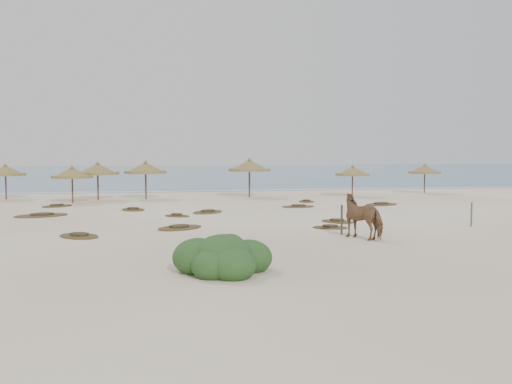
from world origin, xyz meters
The scene contains 26 objects.
ground centered at (0.00, 0.00, 0.00)m, with size 160.00×160.00×0.00m, color #FBEACF.
ocean centered at (0.00, 75.00, 0.00)m, with size 200.00×100.00×0.01m, color #2B5382.
foam_line centered at (0.00, 26.00, 0.00)m, with size 70.00×0.60×0.01m, color silver.
palapa_0 centered at (-14.11, 19.90, 2.08)m, with size 3.03×3.03×2.69m.
palapa_1 centered at (-8.88, 15.76, 2.03)m, with size 2.87×2.87×2.62m.
palapa_2 centered at (-7.34, 17.71, 2.22)m, with size 3.71×3.71×2.86m.
palapa_3 centered at (-3.92, 18.15, 2.26)m, with size 3.89×3.89×2.92m.
palapa_4 centered at (3.96, 18.41, 2.40)m, with size 4.11×4.11×3.09m.
palapa_5 centered at (12.03, 17.52, 1.96)m, with size 2.73×2.73×2.53m.
palapa_6 centered at (19.29, 19.70, 2.00)m, with size 3.47×3.47×2.58m.
horse centered at (4.75, -3.30, 0.90)m, with size 0.97×2.13×1.80m, color brown.
fence_post_near centered at (4.23, -2.06, 0.63)m, with size 0.09×0.09×1.25m, color brown.
fence_post_far centered at (11.04, -0.82, 0.57)m, with size 0.08×0.08×1.15m, color brown.
bush centered at (-1.73, -8.84, 0.43)m, with size 2.92×2.57×1.31m.
scrub_1 centered at (-9.52, 7.62, 0.05)m, with size 3.44×2.98×0.16m.
scrub_2 centered at (-2.28, 6.05, 0.05)m, with size 1.78×1.75×0.16m.
scrub_3 centered at (-0.42, 7.69, 0.05)m, with size 2.52×2.71×0.16m.
scrub_4 centered at (5.43, 1.98, 0.05)m, with size 1.97×2.18×0.16m.
scrub_5 centered at (11.39, 10.34, 0.05)m, with size 3.01×2.65×0.16m.
scrub_6 centered at (-9.53, 13.14, 0.05)m, with size 2.48×2.55×0.16m.
scrub_7 centered at (5.57, 9.90, 0.05)m, with size 2.35×1.71×0.16m.
scrub_9 centered at (-2.42, 1.09, 0.05)m, with size 2.80×2.71×0.16m.
scrub_10 centered at (7.11, 13.41, 0.05)m, with size 1.21×1.72×0.16m.
scrub_11 centered at (-6.63, -0.73, 0.05)m, with size 2.31×2.47×0.16m.
scrub_12 centered at (4.36, -0.13, 0.05)m, with size 1.89×1.59×0.16m.
scrub_13 centered at (-4.69, 9.97, 0.05)m, with size 1.75×2.29×0.16m.
Camera 1 is at (-3.88, -24.93, 3.48)m, focal length 40.00 mm.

